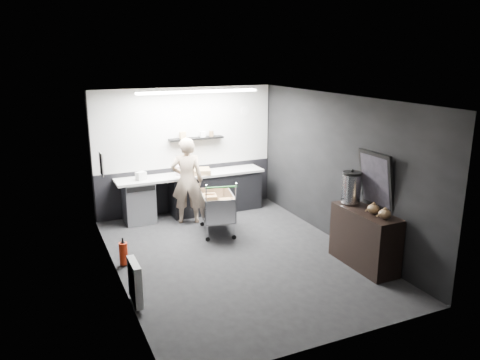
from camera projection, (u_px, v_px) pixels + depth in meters
name	position (u px, v px, depth m)	size (l,w,h in m)	color
floor	(237.00, 256.00, 8.07)	(5.50, 5.50, 0.00)	black
ceiling	(237.00, 98.00, 7.36)	(5.50, 5.50, 0.00)	white
wall_back	(186.00, 150.00, 10.14)	(5.50, 5.50, 0.00)	black
wall_front	(335.00, 239.00, 5.30)	(5.50, 5.50, 0.00)	black
wall_left	(114.00, 195.00, 6.92)	(5.50, 5.50, 0.00)	black
wall_right	(337.00, 169.00, 8.51)	(5.50, 5.50, 0.00)	black
kitchen_wall_panel	(185.00, 128.00, 9.99)	(3.95, 0.02, 1.70)	#BBBAB6
dado_panel	(187.00, 188.00, 10.34)	(3.95, 0.02, 1.00)	black
floating_shelf	(196.00, 138.00, 10.03)	(1.20, 0.22, 0.04)	black
wall_clock	(245.00, 110.00, 10.46)	(0.20, 0.20, 0.03)	silver
poster	(101.00, 164.00, 8.02)	(0.02, 0.30, 0.40)	white
poster_red_band	(101.00, 160.00, 8.01)	(0.01, 0.22, 0.10)	red
radiator	(135.00, 282.00, 6.42)	(0.10, 0.50, 0.60)	silver
ceiling_strip	(198.00, 92.00, 9.00)	(2.40, 0.20, 0.04)	white
prep_counter	(198.00, 193.00, 10.13)	(3.20, 0.61, 0.90)	black
person	(187.00, 181.00, 9.48)	(0.65, 0.43, 1.78)	beige
shopping_cart	(217.00, 207.00, 9.01)	(0.78, 1.09, 1.07)	silver
sideboard	(364.00, 231.00, 7.60)	(0.54, 1.26, 1.89)	black
fire_extinguisher	(123.00, 253.00, 7.67)	(0.14, 0.14, 0.46)	red
cardboard_box	(197.00, 171.00, 9.95)	(0.53, 0.40, 0.11)	tan
pink_tub	(181.00, 170.00, 9.85)	(0.20, 0.20, 0.20)	silver
white_container	(141.00, 176.00, 9.47)	(0.19, 0.15, 0.17)	silver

